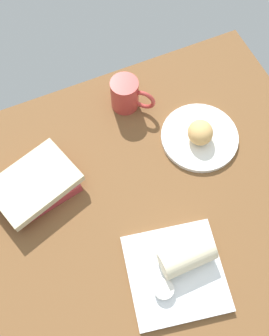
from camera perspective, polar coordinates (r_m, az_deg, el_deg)
name	(u,v)px	position (r cm, az deg, el deg)	size (l,w,h in cm)	color
dining_table	(140,210)	(106.70, 0.78, -6.15)	(110.00, 90.00, 4.00)	brown
round_plate	(199,137)	(114.60, 9.47, 4.48)	(22.30, 22.30, 1.40)	white
scone_pastry	(200,132)	(110.95, 9.59, 5.14)	(7.64, 7.09, 6.20)	tan
square_plate	(176,273)	(100.09, 6.01, -15.04)	(23.13, 23.13, 1.60)	white
sauce_cup	(164,289)	(97.26, 4.29, -17.27)	(4.86, 4.86, 2.12)	silver
breakfast_wrap	(187,256)	(96.99, 7.69, -12.64)	(6.70, 6.70, 13.26)	beige
book_stack	(37,186)	(106.74, -14.10, -2.51)	(25.32, 21.16, 6.14)	#A53338
coffee_mug	(126,94)	(115.61, -1.23, 10.70)	(11.36, 11.06, 10.27)	#B23833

